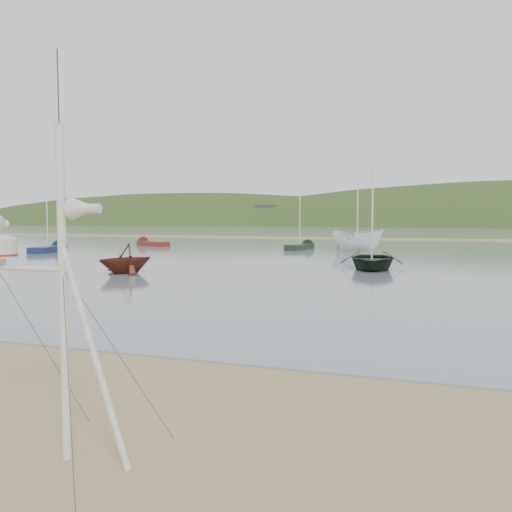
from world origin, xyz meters
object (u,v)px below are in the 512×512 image
(boat_dark, at_px, (372,224))
(boat_red, at_px, (125,245))
(dinghy_red_far, at_px, (146,243))
(mast_rig, at_px, (58,364))
(sailboat_blue_near, at_px, (56,248))
(boat_white, at_px, (357,222))
(sailboat_dark_mid, at_px, (305,246))

(boat_dark, xyz_separation_m, boat_red, (-11.87, -6.79, -1.10))
(boat_red, distance_m, dinghy_red_far, 29.39)
(mast_rig, relative_size, sailboat_blue_near, 0.81)
(boat_red, height_order, sailboat_blue_near, sailboat_blue_near)
(boat_dark, relative_size, boat_white, 1.00)
(boat_red, bearing_deg, boat_dark, 56.80)
(sailboat_blue_near, relative_size, dinghy_red_far, 1.06)
(boat_white, height_order, dinghy_red_far, boat_white)
(boat_dark, relative_size, sailboat_blue_near, 0.85)
(boat_red, xyz_separation_m, sailboat_dark_mid, (3.27, 25.12, -1.23))
(boat_white, relative_size, sailboat_blue_near, 0.86)
(mast_rig, height_order, boat_dark, boat_dark)
(boat_white, bearing_deg, dinghy_red_far, 108.17)
(sailboat_blue_near, bearing_deg, mast_rig, -50.15)
(mast_rig, height_order, sailboat_blue_near, sailboat_blue_near)
(mast_rig, height_order, boat_red, mast_rig)
(boat_dark, xyz_separation_m, boat_white, (-3.21, 15.21, 0.00))
(boat_white, xyz_separation_m, sailboat_blue_near, (-25.10, -7.64, -2.33))
(boat_dark, distance_m, sailboat_blue_near, 29.40)
(boat_white, distance_m, dinghy_red_far, 23.27)
(mast_rig, bearing_deg, boat_red, 121.05)
(sailboat_dark_mid, height_order, dinghy_red_far, sailboat_dark_mid)
(mast_rig, xyz_separation_m, boat_dark, (0.33, 25.95, 1.45))
(mast_rig, distance_m, boat_red, 22.37)
(sailboat_dark_mid, distance_m, dinghy_red_far, 17.47)
(boat_white, xyz_separation_m, sailboat_dark_mid, (-5.39, 3.12, -2.33))
(mast_rig, relative_size, boat_red, 1.64)
(mast_rig, relative_size, boat_white, 0.94)
(boat_dark, relative_size, dinghy_red_far, 0.90)
(mast_rig, height_order, boat_white, boat_white)
(sailboat_blue_near, bearing_deg, dinghy_red_far, 78.80)
(mast_rig, relative_size, dinghy_red_far, 0.85)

